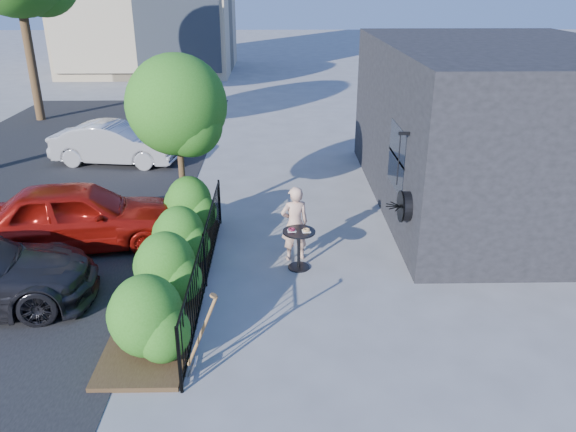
{
  "coord_description": "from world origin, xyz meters",
  "views": [
    {
      "loc": [
        -0.12,
        -9.39,
        5.39
      ],
      "look_at": [
        0.08,
        0.57,
        1.2
      ],
      "focal_mm": 35.0,
      "sensor_mm": 36.0,
      "label": 1
    }
  ],
  "objects_px": {
    "cafe_table": "(299,243)",
    "car_silver": "(116,143)",
    "car_red": "(78,215)",
    "woman": "(295,224)",
    "patio_tree": "(180,111)",
    "shovel": "(200,339)"
  },
  "relations": [
    {
      "from": "woman",
      "to": "car_red",
      "type": "height_order",
      "value": "woman"
    },
    {
      "from": "car_red",
      "to": "car_silver",
      "type": "relative_size",
      "value": 1.09
    },
    {
      "from": "cafe_table",
      "to": "car_red",
      "type": "relative_size",
      "value": 0.2
    },
    {
      "from": "cafe_table",
      "to": "car_silver",
      "type": "distance_m",
      "value": 9.05
    },
    {
      "from": "patio_tree",
      "to": "woman",
      "type": "relative_size",
      "value": 2.47
    },
    {
      "from": "cafe_table",
      "to": "car_red",
      "type": "distance_m",
      "value": 4.84
    },
    {
      "from": "patio_tree",
      "to": "car_red",
      "type": "height_order",
      "value": "patio_tree"
    },
    {
      "from": "car_red",
      "to": "patio_tree",
      "type": "bearing_deg",
      "value": -75.98
    },
    {
      "from": "car_red",
      "to": "car_silver",
      "type": "bearing_deg",
      "value": -2.02
    },
    {
      "from": "woman",
      "to": "patio_tree",
      "type": "bearing_deg",
      "value": -46.61
    },
    {
      "from": "patio_tree",
      "to": "car_silver",
      "type": "xyz_separation_m",
      "value": [
        -2.98,
        5.12,
        -2.12
      ]
    },
    {
      "from": "patio_tree",
      "to": "cafe_table",
      "type": "height_order",
      "value": "patio_tree"
    },
    {
      "from": "cafe_table",
      "to": "car_silver",
      "type": "height_order",
      "value": "car_silver"
    },
    {
      "from": "cafe_table",
      "to": "woman",
      "type": "bearing_deg",
      "value": 99.7
    },
    {
      "from": "car_silver",
      "to": "patio_tree",
      "type": "bearing_deg",
      "value": -141.6
    },
    {
      "from": "patio_tree",
      "to": "car_red",
      "type": "xyz_separation_m",
      "value": [
        -2.17,
        -0.95,
        -2.03
      ]
    },
    {
      "from": "woman",
      "to": "car_red",
      "type": "xyz_separation_m",
      "value": [
        -4.63,
        0.69,
        -0.07
      ]
    },
    {
      "from": "cafe_table",
      "to": "shovel",
      "type": "bearing_deg",
      "value": -115.27
    },
    {
      "from": "cafe_table",
      "to": "car_silver",
      "type": "xyz_separation_m",
      "value": [
        -5.52,
        7.18,
        0.08
      ]
    },
    {
      "from": "patio_tree",
      "to": "car_silver",
      "type": "bearing_deg",
      "value": 120.26
    },
    {
      "from": "shovel",
      "to": "car_silver",
      "type": "bearing_deg",
      "value": 110.75
    },
    {
      "from": "woman",
      "to": "shovel",
      "type": "relative_size",
      "value": 1.15
    }
  ]
}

